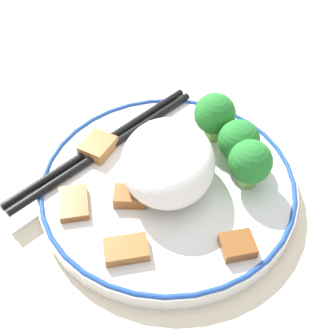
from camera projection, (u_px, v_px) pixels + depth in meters
ground_plane at (168, 192)px, 0.48m from camera, size 3.00×3.00×0.00m
plate at (168, 186)px, 0.47m from camera, size 0.26×0.26×0.02m
rice_mound at (164, 162)px, 0.45m from camera, size 0.11×0.09×0.06m
broccoli_back_left at (250, 164)px, 0.44m from camera, size 0.04×0.04×0.05m
broccoli_back_center at (239, 141)px, 0.47m from camera, size 0.04×0.04×0.05m
broccoli_back_right at (215, 115)px, 0.49m from camera, size 0.04×0.04×0.05m
meat_near_front at (238, 246)px, 0.41m from camera, size 0.03×0.03×0.01m
meat_near_left at (74, 203)px, 0.44m from camera, size 0.04×0.03×0.01m
meat_near_right at (159, 134)px, 0.51m from camera, size 0.04×0.03×0.01m
meat_near_back at (98, 146)px, 0.49m from camera, size 0.04×0.04×0.01m
meat_on_rice_edge at (190, 160)px, 0.48m from camera, size 0.04×0.04×0.01m
meat_mid_left at (130, 196)px, 0.45m from camera, size 0.02×0.03×0.01m
meat_mid_right at (126, 249)px, 0.41m from camera, size 0.03×0.04×0.01m
chopsticks at (105, 146)px, 0.50m from camera, size 0.19×0.18×0.01m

